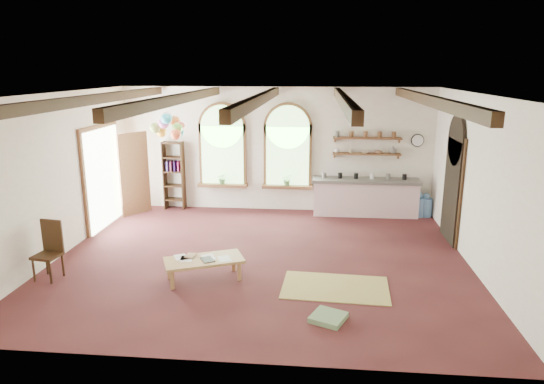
# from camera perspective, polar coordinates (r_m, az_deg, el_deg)

# --- Properties ---
(floor) EXTENTS (8.00, 8.00, 0.00)m
(floor) POSITION_cam_1_polar(r_m,az_deg,el_deg) (9.66, -1.31, -7.83)
(floor) COLOR #512122
(floor) RESTS_ON ground
(ceiling_beams) EXTENTS (6.20, 6.80, 0.18)m
(ceiling_beams) POSITION_cam_1_polar(r_m,az_deg,el_deg) (8.96, -1.42, 10.86)
(ceiling_beams) COLOR #362411
(ceiling_beams) RESTS_ON ceiling
(window_left) EXTENTS (1.30, 0.28, 2.20)m
(window_left) POSITION_cam_1_polar(r_m,az_deg,el_deg) (12.71, -5.85, 5.15)
(window_left) COLOR brown
(window_left) RESTS_ON floor
(window_right) EXTENTS (1.30, 0.28, 2.20)m
(window_right) POSITION_cam_1_polar(r_m,az_deg,el_deg) (12.49, 1.86, 5.06)
(window_right) COLOR brown
(window_right) RESTS_ON floor
(left_doorway) EXTENTS (0.10, 1.90, 2.50)m
(left_doorway) POSITION_cam_1_polar(r_m,az_deg,el_deg) (12.06, -19.29, 1.59)
(left_doorway) COLOR brown
(left_doorway) RESTS_ON floor
(right_doorway) EXTENTS (0.10, 1.30, 2.40)m
(right_doorway) POSITION_cam_1_polar(r_m,az_deg,el_deg) (11.07, 20.38, 0.14)
(right_doorway) COLOR black
(right_doorway) RESTS_ON floor
(kitchen_counter) EXTENTS (2.68, 0.62, 0.94)m
(kitchen_counter) POSITION_cam_1_polar(r_m,az_deg,el_deg) (12.55, 10.90, -0.55)
(kitchen_counter) COLOR beige
(kitchen_counter) RESTS_ON floor
(wall_shelf_lower) EXTENTS (1.70, 0.24, 0.04)m
(wall_shelf_lower) POSITION_cam_1_polar(r_m,az_deg,el_deg) (12.50, 11.06, 4.43)
(wall_shelf_lower) COLOR brown
(wall_shelf_lower) RESTS_ON wall_back
(wall_shelf_upper) EXTENTS (1.70, 0.24, 0.04)m
(wall_shelf_upper) POSITION_cam_1_polar(r_m,az_deg,el_deg) (12.44, 11.15, 6.24)
(wall_shelf_upper) COLOR brown
(wall_shelf_upper) RESTS_ON wall_back
(wall_clock) EXTENTS (0.32, 0.04, 0.32)m
(wall_clock) POSITION_cam_1_polar(r_m,az_deg,el_deg) (12.70, 16.75, 5.84)
(wall_clock) COLOR black
(wall_clock) RESTS_ON wall_back
(bookshelf) EXTENTS (0.53, 0.32, 1.80)m
(bookshelf) POSITION_cam_1_polar(r_m,az_deg,el_deg) (13.06, -11.46, 1.92)
(bookshelf) COLOR #362411
(bookshelf) RESTS_ON floor
(coffee_table) EXTENTS (1.50, 1.11, 0.39)m
(coffee_table) POSITION_cam_1_polar(r_m,az_deg,el_deg) (8.71, -8.01, -8.07)
(coffee_table) COLOR #A4884B
(coffee_table) RESTS_ON floor
(side_chair) EXTENTS (0.47, 0.47, 1.05)m
(side_chair) POSITION_cam_1_polar(r_m,az_deg,el_deg) (9.55, -24.77, -7.52)
(side_chair) COLOR #362411
(side_chair) RESTS_ON floor
(floor_mat) EXTENTS (1.86, 1.22, 0.02)m
(floor_mat) POSITION_cam_1_polar(r_m,az_deg,el_deg) (8.51, 7.45, -11.07)
(floor_mat) COLOR tan
(floor_mat) RESTS_ON floor
(floor_cushion) EXTENTS (0.62, 0.62, 0.08)m
(floor_cushion) POSITION_cam_1_polar(r_m,az_deg,el_deg) (7.50, 6.64, -14.45)
(floor_cushion) COLOR #6B8B60
(floor_cushion) RESTS_ON floor
(water_jug_a) EXTENTS (0.33, 0.33, 0.63)m
(water_jug_a) POSITION_cam_1_polar(r_m,az_deg,el_deg) (12.80, 16.85, -1.56)
(water_jug_a) COLOR #5788BB
(water_jug_a) RESTS_ON floor
(water_jug_b) EXTENTS (0.31, 0.31, 0.61)m
(water_jug_b) POSITION_cam_1_polar(r_m,az_deg,el_deg) (12.84, 17.62, -1.62)
(water_jug_b) COLOR #5788BB
(water_jug_b) RESTS_ON floor
(balloon_cluster) EXTENTS (0.80, 0.90, 1.16)m
(balloon_cluster) POSITION_cam_1_polar(r_m,az_deg,el_deg) (11.75, -11.90, 7.60)
(balloon_cluster) COLOR silver
(balloon_cluster) RESTS_ON floor
(table_book) EXTENTS (0.20, 0.27, 0.02)m
(table_book) POSITION_cam_1_polar(r_m,az_deg,el_deg) (8.87, -10.10, -7.34)
(table_book) COLOR olive
(table_book) RESTS_ON coffee_table
(tablet) EXTENTS (0.31, 0.34, 0.01)m
(tablet) POSITION_cam_1_polar(r_m,az_deg,el_deg) (8.64, -7.61, -7.88)
(tablet) COLOR black
(tablet) RESTS_ON coffee_table
(potted_plant_left) EXTENTS (0.27, 0.23, 0.30)m
(potted_plant_left) POSITION_cam_1_polar(r_m,az_deg,el_deg) (12.75, -5.85, 1.61)
(potted_plant_left) COLOR #598C4C
(potted_plant_left) RESTS_ON window_left
(potted_plant_right) EXTENTS (0.27, 0.23, 0.30)m
(potted_plant_right) POSITION_cam_1_polar(r_m,az_deg,el_deg) (12.54, 1.80, 1.45)
(potted_plant_right) COLOR #598C4C
(potted_plant_right) RESTS_ON window_right
(shelf_cup_a) EXTENTS (0.12, 0.10, 0.10)m
(shelf_cup_a) POSITION_cam_1_polar(r_m,az_deg,el_deg) (12.43, 7.62, 4.84)
(shelf_cup_a) COLOR white
(shelf_cup_a) RESTS_ON wall_shelf_lower
(shelf_cup_b) EXTENTS (0.10, 0.10, 0.09)m
(shelf_cup_b) POSITION_cam_1_polar(r_m,az_deg,el_deg) (12.45, 9.23, 4.78)
(shelf_cup_b) COLOR beige
(shelf_cup_b) RESTS_ON wall_shelf_lower
(shelf_bowl_a) EXTENTS (0.22, 0.22, 0.05)m
(shelf_bowl_a) POSITION_cam_1_polar(r_m,az_deg,el_deg) (12.49, 10.84, 4.64)
(shelf_bowl_a) COLOR beige
(shelf_bowl_a) RESTS_ON wall_shelf_lower
(shelf_bowl_b) EXTENTS (0.20, 0.20, 0.06)m
(shelf_bowl_b) POSITION_cam_1_polar(r_m,az_deg,el_deg) (12.52, 12.44, 4.61)
(shelf_bowl_b) COLOR #8C664C
(shelf_bowl_b) RESTS_ON wall_shelf_lower
(shelf_vase) EXTENTS (0.18, 0.18, 0.19)m
(shelf_vase) POSITION_cam_1_polar(r_m,az_deg,el_deg) (12.56, 14.04, 4.85)
(shelf_vase) COLOR slate
(shelf_vase) RESTS_ON wall_shelf_lower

